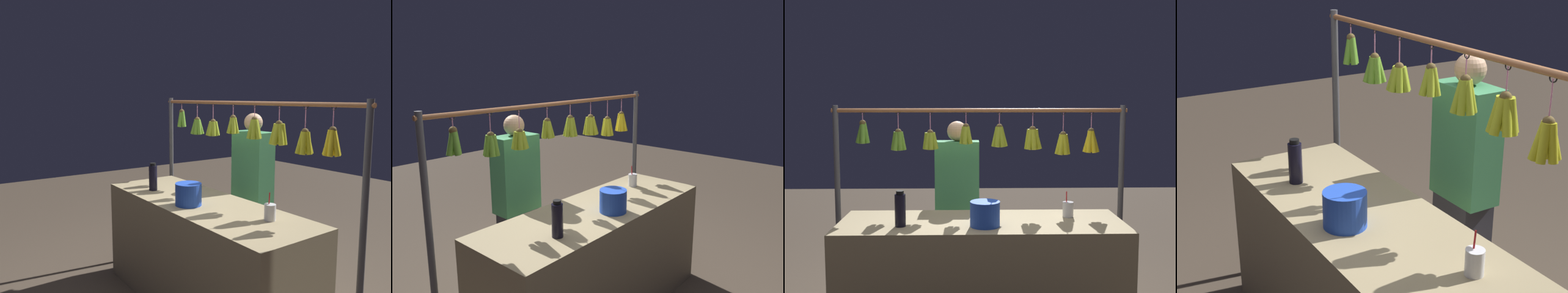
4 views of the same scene
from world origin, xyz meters
TOP-DOWN VIEW (x-y plane):
  - market_counter at (0.00, 0.00)m, footprint 2.03×0.69m
  - display_rack at (-0.03, -0.42)m, footprint 2.34×0.14m
  - water_bottle at (0.56, 0.13)m, footprint 0.07×0.07m
  - blue_bucket at (-0.02, 0.14)m, footprint 0.21×0.21m
  - drink_cup at (-0.65, -0.11)m, footprint 0.08×0.08m
  - vendor_person at (0.19, -0.74)m, footprint 0.38×0.20m

SIDE VIEW (x-z plane):
  - market_counter at x=0.00m, z-range 0.00..0.90m
  - vendor_person at x=0.19m, z-range -0.01..1.58m
  - drink_cup at x=-0.65m, z-range 0.86..1.06m
  - blue_bucket at x=-0.02m, z-range 0.90..1.08m
  - water_bottle at x=0.56m, z-range 0.90..1.15m
  - display_rack at x=-0.03m, z-range 0.44..2.17m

